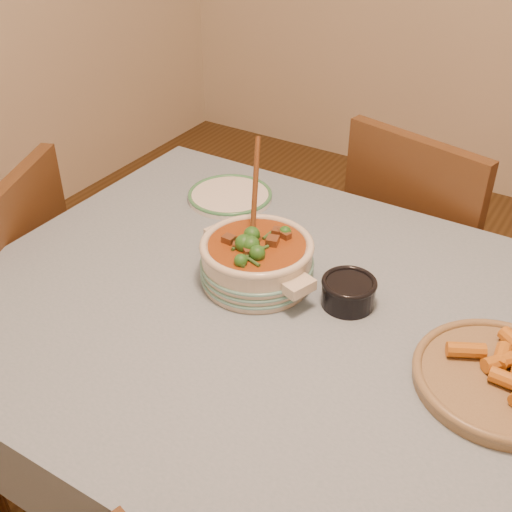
% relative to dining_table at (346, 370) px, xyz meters
% --- Properties ---
extents(dining_table, '(1.68, 1.08, 0.76)m').
position_rel_dining_table_xyz_m(dining_table, '(0.00, 0.00, 0.00)').
color(dining_table, brown).
rests_on(dining_table, floor).
extents(stew_casserole, '(0.31, 0.30, 0.29)m').
position_rel_dining_table_xyz_m(stew_casserole, '(-0.25, 0.06, 0.15)').
color(stew_casserole, beige).
rests_on(stew_casserole, dining_table).
extents(white_plate, '(0.29, 0.29, 0.02)m').
position_rel_dining_table_xyz_m(white_plate, '(-0.51, 0.34, 0.10)').
color(white_plate, silver).
rests_on(white_plate, dining_table).
extents(condiment_bowl, '(0.15, 0.15, 0.06)m').
position_rel_dining_table_xyz_m(condiment_bowl, '(-0.05, 0.09, 0.13)').
color(condiment_bowl, black).
rests_on(condiment_bowl, dining_table).
extents(fried_plate, '(0.37, 0.37, 0.05)m').
position_rel_dining_table_xyz_m(fried_plate, '(0.29, 0.02, 0.11)').
color(fried_plate, olive).
rests_on(fried_plate, dining_table).
extents(chair_far, '(0.51, 0.51, 0.91)m').
position_rel_dining_table_xyz_m(chair_far, '(-0.08, 0.74, -0.15)').
color(chair_far, '#523619').
rests_on(chair_far, floor).
extents(chair_left, '(0.53, 0.53, 0.87)m').
position_rel_dining_table_xyz_m(chair_left, '(-1.01, -0.07, -0.17)').
color(chair_left, '#523619').
rests_on(chair_left, floor).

